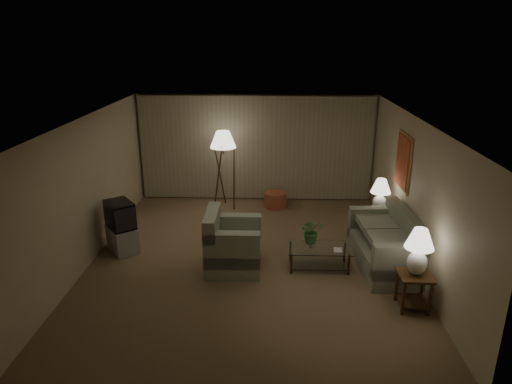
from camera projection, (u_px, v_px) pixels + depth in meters
ground at (249, 259)px, 8.79m from camera, size 7.00×7.00×0.00m
room_shell at (254, 152)px, 9.63m from camera, size 6.04×7.02×2.72m
sofa at (384, 246)px, 8.38m from camera, size 2.03×1.22×0.84m
armchair at (234, 246)px, 8.33m from camera, size 1.05×1.00×0.88m
side_table_near at (414, 285)px, 7.11m from camera, size 0.51×0.51×0.60m
side_table_far at (378, 221)px, 9.56m from camera, size 0.47×0.39×0.60m
table_lamp_near at (419, 248)px, 6.89m from camera, size 0.44×0.44×0.76m
table_lamp_far at (380, 193)px, 9.35m from camera, size 0.42×0.42×0.72m
coffee_table at (319, 254)px, 8.37m from camera, size 1.16×0.63×0.41m
tv_cabinet at (122, 239)px, 9.08m from camera, size 1.13×1.12×0.50m
crt_tv at (120, 215)px, 8.91m from camera, size 1.04×1.03×0.53m
floor_lamp at (224, 168)px, 11.07m from camera, size 0.63×0.63×1.93m
ottoman at (275, 199)px, 11.39m from camera, size 0.73×0.73×0.38m
vase at (311, 244)px, 8.31m from camera, size 0.14×0.14×0.14m
flowers at (312, 229)px, 8.21m from camera, size 0.48×0.43×0.46m
book at (334, 250)px, 8.22m from camera, size 0.17×0.22×0.02m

